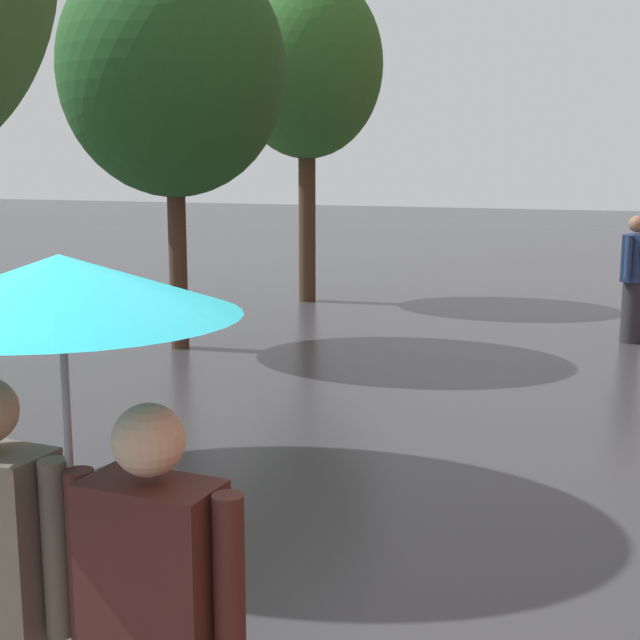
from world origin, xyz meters
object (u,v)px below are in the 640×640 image
object	(u,v)px
street_tree_1	(173,71)
couple_under_umbrella	(68,495)
street_tree_2	(307,67)
pedestrian_walking_midground	(635,275)

from	to	relation	value
street_tree_1	couple_under_umbrella	distance (m)	8.71
street_tree_1	street_tree_2	distance (m)	4.04
street_tree_1	street_tree_2	world-z (taller)	street_tree_2
street_tree_1	street_tree_2	bearing A→B (deg)	87.79
couple_under_umbrella	street_tree_2	bearing A→B (deg)	107.68
street_tree_1	street_tree_2	xyz separation A→B (m)	(0.16, 4.02, 0.41)
couple_under_umbrella	pedestrian_walking_midground	size ratio (longest dim) A/B	1.27
couple_under_umbrella	pedestrian_walking_midground	distance (m)	9.95
couple_under_umbrella	pedestrian_walking_midground	bearing A→B (deg)	81.69
street_tree_2	couple_under_umbrella	bearing A→B (deg)	-72.32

